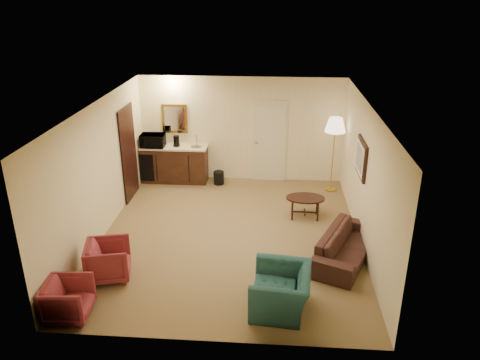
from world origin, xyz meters
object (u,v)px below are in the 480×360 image
object	(u,v)px
wetbar_cabinet	(175,164)
microwave	(153,139)
rose_chair_far	(68,298)
floor_lamp	(333,155)
rose_chair_near	(108,258)
waste_bin	(219,178)
coffee_table	(305,207)
coffee_maker	(176,141)
teal_armchair	(281,284)
sofa	(347,241)

from	to	relation	value
wetbar_cabinet	microwave	xyz separation A→B (m)	(-0.50, -0.08, 0.66)
rose_chair_far	floor_lamp	distance (m)	6.67
rose_chair_far	rose_chair_near	bearing A→B (deg)	-17.88
wetbar_cabinet	waste_bin	bearing A→B (deg)	-6.37
rose_chair_far	microwave	size ratio (longest dim) A/B	1.14
coffee_table	coffee_maker	world-z (taller)	coffee_maker
teal_armchair	sofa	bearing A→B (deg)	147.18
rose_chair_far	microwave	xyz separation A→B (m)	(0.00, 5.26, 0.79)
rose_chair_near	waste_bin	xyz separation A→B (m)	(1.36, 4.17, -0.20)
rose_chair_far	coffee_maker	world-z (taller)	coffee_maker
rose_chair_far	waste_bin	size ratio (longest dim) A/B	2.02
wetbar_cabinet	rose_chair_near	xyz separation A→B (m)	(-0.25, -4.29, -0.10)
wetbar_cabinet	sofa	bearing A→B (deg)	-41.99
wetbar_cabinet	floor_lamp	world-z (taller)	floor_lamp
rose_chair_near	microwave	distance (m)	4.29
floor_lamp	wetbar_cabinet	bearing A→B (deg)	175.25
microwave	coffee_table	bearing A→B (deg)	-25.85
rose_chair_near	coffee_table	xyz separation A→B (m)	(3.40, 2.48, -0.12)
wetbar_cabinet	waste_bin	size ratio (longest dim) A/B	5.06
coffee_table	waste_bin	world-z (taller)	coffee_table
rose_chair_near	floor_lamp	xyz separation A→B (m)	(4.10, 3.97, 0.55)
rose_chair_near	sofa	bearing A→B (deg)	-91.47
rose_chair_far	wetbar_cabinet	bearing A→B (deg)	-9.81
coffee_table	floor_lamp	xyz separation A→B (m)	(0.70, 1.49, 0.67)
teal_armchair	floor_lamp	xyz separation A→B (m)	(1.23, 4.60, 0.47)
floor_lamp	coffee_maker	xyz separation A→B (m)	(-3.78, 0.32, 0.15)
wetbar_cabinet	rose_chair_far	xyz separation A→B (m)	(-0.50, -5.34, -0.13)
waste_bin	coffee_maker	distance (m)	1.38
wetbar_cabinet	teal_armchair	distance (m)	5.57
rose_chair_far	coffee_table	distance (m)	5.08
wetbar_cabinet	coffee_table	size ratio (longest dim) A/B	2.02
rose_chair_near	wetbar_cabinet	bearing A→B (deg)	-16.98
waste_bin	coffee_maker	bearing A→B (deg)	173.01
waste_bin	coffee_maker	size ratio (longest dim) A/B	1.22
teal_armchair	rose_chair_far	xyz separation A→B (m)	(-3.12, -0.42, -0.11)
teal_armchair	coffee_table	world-z (taller)	teal_armchair
teal_armchair	coffee_table	bearing A→B (deg)	175.71
teal_armchair	rose_chair_far	distance (m)	3.15
sofa	microwave	xyz separation A→B (m)	(-4.30, 3.34, 0.75)
floor_lamp	coffee_maker	world-z (taller)	floor_lamp
teal_armchair	coffee_maker	world-z (taller)	coffee_maker
coffee_table	microwave	size ratio (longest dim) A/B	1.41
microwave	coffee_maker	size ratio (longest dim) A/B	2.18
coffee_table	waste_bin	distance (m)	2.64
wetbar_cabinet	microwave	bearing A→B (deg)	-171.05
sofa	coffee_table	xyz separation A→B (m)	(-0.65, 1.61, -0.13)
rose_chair_near	microwave	bearing A→B (deg)	-10.25
rose_chair_far	waste_bin	xyz separation A→B (m)	(1.61, 5.22, -0.17)
coffee_table	waste_bin	xyz separation A→B (m)	(-2.04, 1.69, -0.07)
sofa	floor_lamp	world-z (taller)	floor_lamp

